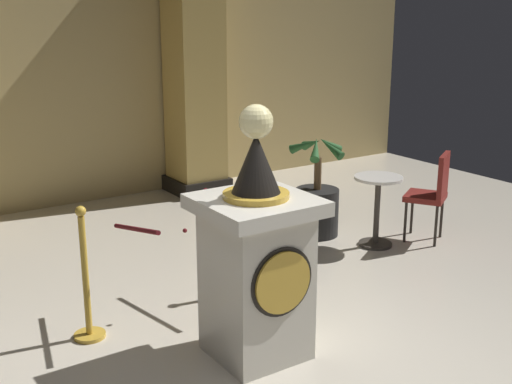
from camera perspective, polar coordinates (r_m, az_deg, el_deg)
The scene contains 9 objects.
back_wall at distance 8.43m, azimuth -18.57°, elevation 11.10°, with size 11.69×0.16×3.73m, color tan.
pedestal_clock at distance 4.61m, azimuth 0.04°, elevation -5.99°, with size 0.76×0.76×1.81m.
stanchion_near at distance 5.81m, azimuth 1.27°, elevation -5.15°, with size 0.24×0.24×1.01m.
stanchion_far at distance 5.12m, azimuth -14.46°, elevation -8.45°, with size 0.24×0.24×1.04m.
velvet_rope at distance 5.26m, azimuth -6.21°, elevation -2.43°, with size 0.88×0.85×0.22m.
column_right at distance 8.74m, azimuth -5.40°, elevation 11.38°, with size 0.75×0.75×3.58m.
potted_palm_right at distance 7.21m, azimuth 5.30°, elevation -1.02°, with size 0.59×0.63×1.14m.
cafe_table at distance 6.93m, azimuth 10.47°, elevation -0.88°, with size 0.50×0.50×0.75m.
cafe_chair_red at distance 7.18m, azimuth 15.08°, elevation 0.24°, with size 0.55×0.55×0.96m.
Camera 1 is at (-2.25, -3.13, 2.41)m, focal length 46.19 mm.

